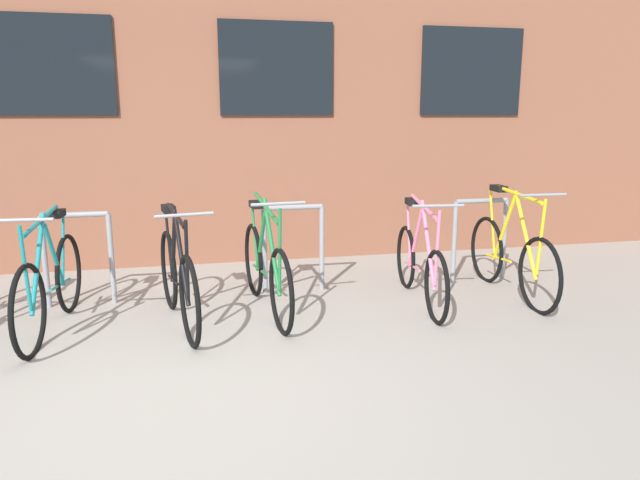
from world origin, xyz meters
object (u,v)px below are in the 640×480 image
bicycle_pink (420,264)px  bicycle_yellow (511,256)px  bicycle_black (178,279)px  bicycle_green (266,269)px  bicycle_teal (50,284)px

bicycle_pink → bicycle_yellow: bicycle_yellow is taller
bicycle_pink → bicycle_black: bearing=-177.2°
bicycle_green → bicycle_black: 0.78m
bicycle_yellow → bicycle_teal: size_ratio=1.00×
bicycle_pink → bicycle_yellow: bearing=1.6°
bicycle_green → bicycle_yellow: bearing=-0.8°
bicycle_yellow → bicycle_black: size_ratio=1.03×
bicycle_yellow → bicycle_teal: 4.17m
bicycle_black → bicycle_teal: (-1.01, 0.07, -0.00)m
bicycle_black → bicycle_yellow: bearing=2.4°
bicycle_yellow → bicycle_teal: (-4.17, -0.06, -0.00)m
bicycle_black → bicycle_green: bearing=12.6°
bicycle_yellow → bicycle_green: bearing=179.2°
bicycle_green → bicycle_teal: 1.78m
bicycle_green → bicycle_black: (-0.76, -0.17, 0.00)m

